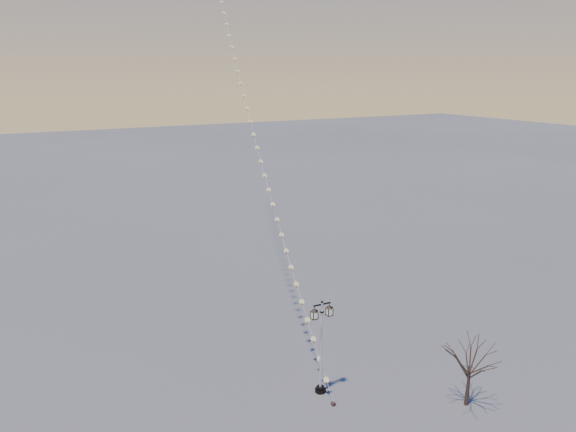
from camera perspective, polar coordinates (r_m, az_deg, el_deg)
ground at (r=27.76m, az=8.41°, el=-21.44°), size 300.00×300.00×0.00m
street_lamp at (r=28.00m, az=3.68°, el=-13.72°), size 1.35×0.59×5.34m
bare_tree at (r=28.73m, az=19.45°, el=-14.88°), size 2.17×2.17×3.60m
kite_train at (r=41.88m, az=-4.97°, el=16.22°), size 7.73×38.80×34.55m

